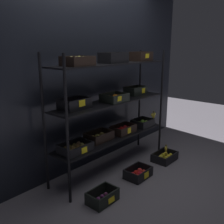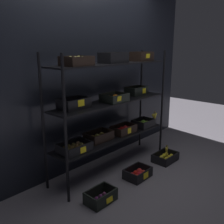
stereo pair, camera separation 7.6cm
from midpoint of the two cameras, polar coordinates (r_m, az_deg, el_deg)
The scene contains 7 objects.
ground_plane at distance 3.65m, azimuth -0.61°, elevation -12.21°, with size 10.00×10.00×0.00m, color slate.
storefront_wall at distance 3.55m, azimuth -5.59°, elevation 9.57°, with size 4.24×0.12×2.68m, color black.
display_rack at distance 3.33m, azimuth -0.74°, elevation 1.97°, with size 1.98×0.44×1.58m.
crate_ground_plum at distance 2.91m, azimuth -2.93°, elevation -18.63°, with size 0.33×0.22×0.14m.
crate_ground_apple_red at distance 3.39m, azimuth 5.23°, elevation -13.60°, with size 0.34×0.25×0.13m.
crate_ground_lemon at distance 3.89m, azimuth 11.14°, elevation -9.95°, with size 0.37×0.26×0.12m.
banana_bunch_loose at distance 3.86m, azimuth 11.44°, elevation -8.13°, with size 0.10×0.05×0.12m.
Camera 1 is at (-2.45, -2.14, 1.65)m, focal length 40.79 mm.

